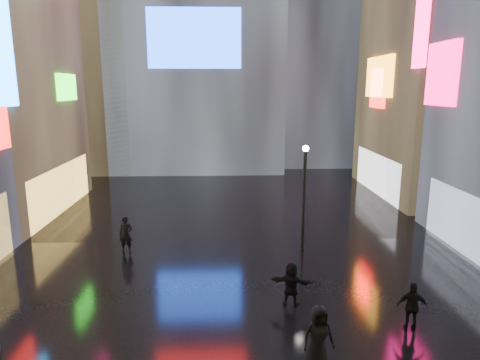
{
  "coord_description": "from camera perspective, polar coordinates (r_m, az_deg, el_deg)",
  "views": [
    {
      "loc": [
        -0.49,
        -1.33,
        7.89
      ],
      "look_at": [
        0.0,
        12.0,
        5.0
      ],
      "focal_mm": 32.0,
      "sensor_mm": 36.0,
      "label": 1
    }
  ],
  "objects": [
    {
      "name": "pedestrian_5",
      "position": [
        16.24,
        6.83,
        -13.65
      ],
      "size": [
        1.61,
        0.89,
        1.65
      ],
      "primitive_type": "imported",
      "rotation": [
        0.0,
        0.0,
        2.86
      ],
      "color": "black",
      "rests_on": "ground"
    },
    {
      "name": "pedestrian_3",
      "position": [
        15.73,
        22.0,
        -15.39
      ],
      "size": [
        1.05,
        0.64,
        1.67
      ],
      "primitive_type": "imported",
      "rotation": [
        0.0,
        0.0,
        2.89
      ],
      "color": "black",
      "rests_on": "ground"
    },
    {
      "name": "ground",
      "position": [
        22.75,
        -0.74,
        -8.07
      ],
      "size": [
        140.0,
        140.0,
        0.0
      ],
      "primitive_type": "plane",
      "color": "black",
      "rests_on": "ground"
    },
    {
      "name": "lamp_far",
      "position": [
        20.98,
        8.56,
        -1.55
      ],
      "size": [
        0.3,
        0.3,
        5.2
      ],
      "color": "black",
      "rests_on": "ground"
    },
    {
      "name": "tower_flank_left",
      "position": [
        45.68,
        -20.31,
        17.93
      ],
      "size": [
        10.0,
        10.0,
        26.0
      ],
      "primitive_type": "cube",
      "color": "black",
      "rests_on": "ground"
    },
    {
      "name": "pedestrian_6",
      "position": [
        21.67,
        -14.97,
        -7.04
      ],
      "size": [
        0.69,
        0.48,
        1.79
      ],
      "primitive_type": "imported",
      "rotation": [
        0.0,
        0.0,
        0.09
      ],
      "color": "black",
      "rests_on": "ground"
    },
    {
      "name": "pedestrian_4",
      "position": [
        13.17,
        10.39,
        -19.86
      ],
      "size": [
        1.0,
        0.74,
        1.88
      ],
      "primitive_type": "imported",
      "rotation": [
        0.0,
        0.0,
        0.17
      ],
      "color": "black",
      "rests_on": "ground"
    },
    {
      "name": "umbrella_2",
      "position": [
        12.52,
        10.64,
        -14.64
      ],
      "size": [
        1.03,
        1.05,
        0.8
      ],
      "primitive_type": "imported",
      "rotation": [
        0.0,
        0.0,
        2.95
      ],
      "color": "black",
      "rests_on": "pedestrian_4"
    }
  ]
}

